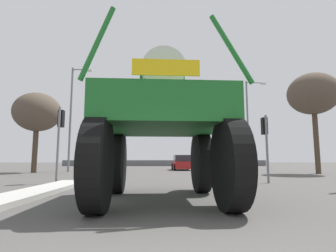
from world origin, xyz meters
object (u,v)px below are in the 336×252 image
Objects in this scene: traffic_signal_near_left at (60,128)px; traffic_signal_near_right at (265,134)px; sedan_ahead at (182,163)px; streetlight_far_right at (249,120)px; oversize_sprayer at (162,125)px; bare_tree_left at (37,113)px; bare_tree_right at (313,94)px; streetlight_far_left at (72,114)px.

traffic_signal_near_left is 10.07m from traffic_signal_near_right.
streetlight_far_right is at bearing -97.85° from sedan_ahead.
bare_tree_left reaches higher than oversize_sprayer.
bare_tree_left is 0.85× the size of bare_tree_right.
streetlight_far_left is at bearing 106.63° from sedan_ahead.
sedan_ahead is at bearing 19.65° from streetlight_far_left.
streetlight_far_left is 1.03× the size of streetlight_far_right.
oversize_sprayer is at bearing -133.65° from traffic_signal_near_right.
oversize_sprayer is at bearing -53.86° from bare_tree_left.
bare_tree_left is (-5.74, 9.44, 2.41)m from traffic_signal_near_left.
oversize_sprayer is 0.84× the size of bare_tree_left.
streetlight_far_left reaches higher than traffic_signal_near_right.
bare_tree_left is at bearing 121.33° from traffic_signal_near_left.
oversize_sprayer is 1.35× the size of sedan_ahead.
oversize_sprayer is at bearing -46.55° from traffic_signal_near_left.
sedan_ahead is at bearing 175.18° from streetlight_far_right.
oversize_sprayer is 18.47m from bare_tree_left.
bare_tree_left is at bearing 149.19° from traffic_signal_near_right.
traffic_signal_near_right is at bearing -46.46° from oversize_sprayer.
oversize_sprayer is 19.81m from sedan_ahead.
streetlight_far_right is at bearing -27.63° from oversize_sprayer.
traffic_signal_near_right is 14.55m from streetlight_far_right.
streetlight_far_right is (17.09, 3.05, -0.11)m from streetlight_far_left.
traffic_signal_near_left is at bearing -156.24° from bare_tree_right.
sedan_ahead is 14.81m from traffic_signal_near_right.
streetlight_far_right is (3.77, 13.79, 2.70)m from traffic_signal_near_right.
oversize_sprayer reaches higher than traffic_signal_near_right.
streetlight_far_right is 7.15m from bare_tree_right.
streetlight_far_right is at bearing 10.11° from streetlight_far_left.
sedan_ahead is 1.27× the size of traffic_signal_near_right.
traffic_signal_near_left is at bearing 40.63° from oversize_sprayer.
traffic_signal_near_left is 0.46× the size of bare_tree_right.
bare_tree_left reaches higher than traffic_signal_near_left.
traffic_signal_near_right is 0.49× the size of bare_tree_left.
bare_tree_left reaches higher than sedan_ahead.
streetlight_far_right is at bearing 74.70° from traffic_signal_near_right.
oversize_sprayer is at bearing -62.74° from streetlight_far_left.
traffic_signal_near_left is 11.51m from streetlight_far_left.
streetlight_far_left is 1.19× the size of bare_tree_right.
sedan_ahead is at bearing -8.34° from oversize_sprayer.
bare_tree_right is at bearing -9.19° from streetlight_far_left.
bare_tree_left is at bearing 33.33° from oversize_sprayer.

